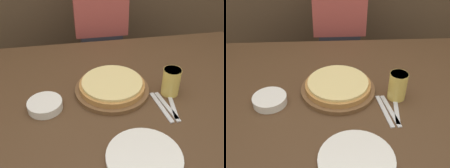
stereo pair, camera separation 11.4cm
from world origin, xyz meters
TOP-DOWN VIEW (x-y plane):
  - dining_table at (0.00, 0.00)m, footprint 1.59×1.08m
  - pizza_on_board at (-0.03, 0.03)m, footprint 0.33×0.33m
  - beer_glass at (0.22, -0.03)m, footprint 0.08×0.08m
  - dinner_plate at (0.01, -0.36)m, footprint 0.26×0.26m
  - side_bowl at (-0.32, -0.04)m, footprint 0.14×0.14m
  - fork at (0.15, -0.12)m, footprint 0.04×0.20m
  - dinner_knife at (0.18, -0.12)m, footprint 0.05×0.20m
  - spoon at (0.20, -0.12)m, footprint 0.04×0.17m
  - diner_person at (0.01, 0.73)m, footprint 0.34×0.20m

SIDE VIEW (x-z plane):
  - dining_table at x=0.00m, z-range 0.00..0.73m
  - diner_person at x=0.01m, z-range -0.01..1.30m
  - fork at x=0.15m, z-range 0.73..0.74m
  - dinner_knife at x=0.18m, z-range 0.73..0.74m
  - spoon at x=0.20m, z-range 0.73..0.74m
  - dinner_plate at x=0.01m, z-range 0.73..0.75m
  - side_bowl at x=-0.32m, z-range 0.73..0.77m
  - pizza_on_board at x=-0.03m, z-range 0.73..0.79m
  - beer_glass at x=0.22m, z-range 0.74..0.86m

